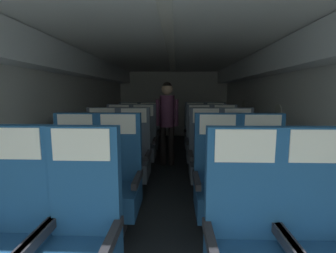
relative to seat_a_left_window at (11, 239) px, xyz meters
The scene contains 23 objects.
ground 2.71m from the seat_a_left_window, 69.48° to the left, with size 3.70×8.20×0.02m, color #23282D.
fuselage_shell 3.09m from the seat_a_left_window, 71.32° to the left, with size 3.58×7.85×2.12m.
seat_a_left_window is the anchor object (origin of this frame).
seat_a_left_aisle 0.44m from the seat_a_left_window, ahead, with size 0.48×0.51×1.19m.
seat_a_right_aisle 1.87m from the seat_a_left_window, ahead, with size 0.48×0.51×1.19m.
seat_a_right_window 1.43m from the seat_a_left_window, ahead, with size 0.48×0.51×1.19m.
seat_b_left_window 0.94m from the seat_a_left_window, 90.26° to the left, with size 0.48×0.51×1.19m.
seat_b_left_aisle 1.04m from the seat_a_left_window, 65.25° to the left, with size 0.48×0.51×1.19m.
seat_b_right_aisle 2.11m from the seat_a_left_window, 26.65° to the left, with size 0.48×0.51×1.19m.
seat_b_right_window 1.72m from the seat_a_left_window, 33.45° to the left, with size 0.48×0.51×1.19m.
seat_c_left_window 1.88m from the seat_a_left_window, 90.52° to the left, with size 0.48×0.51×1.19m.
seat_c_left_aisle 1.92m from the seat_a_left_window, 77.10° to the left, with size 0.48×0.51×1.19m.
seat_c_right_aisle 2.65m from the seat_a_left_window, 45.03° to the left, with size 0.48×0.51×1.19m.
seat_c_right_window 2.36m from the seat_a_left_window, 52.54° to the left, with size 0.48×0.51×1.19m.
seat_d_left_window 2.81m from the seat_a_left_window, 90.12° to the left, with size 0.48×0.51×1.19m.
seat_d_left_aisle 2.86m from the seat_a_left_window, 81.33° to the left, with size 0.48×0.51×1.19m.
seat_d_right_aisle 3.39m from the seat_a_left_window, 56.33° to the left, with size 0.48×0.51×1.19m.
seat_d_right_window 3.15m from the seat_a_left_window, 62.99° to the left, with size 0.48×0.51×1.19m.
seat_e_left_window 3.76m from the seat_a_left_window, 90.14° to the left, with size 0.48×0.51×1.19m.
seat_e_left_aisle 3.77m from the seat_a_left_window, 83.49° to the left, with size 0.48×0.51×1.19m.
seat_e_right_aisle 4.20m from the seat_a_left_window, 63.48° to the left, with size 0.48×0.51×1.19m.
seat_e_right_window 4.03m from the seat_a_left_window, 69.13° to the left, with size 0.48×0.51×1.19m.
flight_attendant 3.33m from the seat_a_left_window, 75.03° to the left, with size 0.43×0.28×1.60m.
Camera 1 is at (0.09, 0.09, 1.40)m, focal length 25.41 mm.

